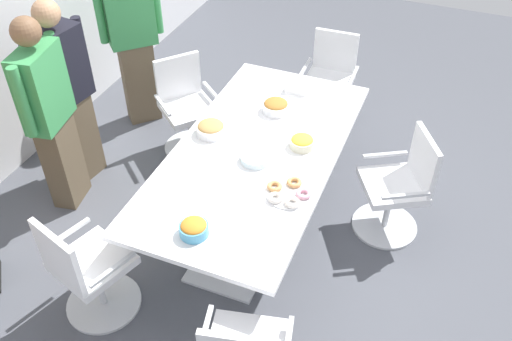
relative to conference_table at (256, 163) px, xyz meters
name	(u,v)px	position (x,y,z in m)	size (l,w,h in m)	color
ground_plane	(256,220)	(0.00, 0.00, -0.63)	(10.00, 10.00, 0.01)	#4C4F56
conference_table	(256,163)	(0.00, 0.00, 0.00)	(2.40, 1.20, 0.75)	white
office_chair_0	(187,111)	(0.72, 1.00, -0.22)	(0.76, 0.76, 0.91)	silver
office_chair_1	(88,273)	(-1.27, 0.73, -0.22)	(0.68, 0.68, 0.91)	silver
office_chair_3	(398,190)	(0.36, -1.08, -0.22)	(0.74, 0.74, 0.91)	silver
office_chair_4	(329,84)	(1.69, -0.12, -0.22)	(0.56, 0.56, 0.91)	silver
person_standing_1	(50,114)	(-0.34, 1.62, 0.26)	(0.61, 0.29, 1.71)	brown
person_standing_2	(67,93)	(-0.02, 1.70, 0.25)	(0.62, 0.28, 1.69)	brown
person_standing_3	(133,35)	(0.98, 1.66, 0.32)	(0.49, 0.48, 1.80)	brown
snack_bowl_cookies	(211,128)	(0.07, 0.41, 0.18)	(0.23, 0.23, 0.11)	white
snack_bowl_chips_orange	(194,228)	(-0.95, 0.04, 0.18)	(0.19, 0.19, 0.11)	#4C9EC6
snack_bowl_chips_yellow	(302,142)	(0.18, -0.31, 0.17)	(0.19, 0.19, 0.10)	beige
snack_bowl_pretzels	(276,106)	(0.55, 0.05, 0.18)	(0.23, 0.23, 0.11)	white
donut_platter	(288,193)	(-0.38, -0.39, 0.14)	(0.32, 0.32, 0.04)	white
plate_stack	(256,158)	(-0.12, -0.04, 0.15)	(0.23, 0.23, 0.05)	white
napkin_pile	(299,85)	(0.95, -0.02, 0.17)	(0.20, 0.20, 0.09)	white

